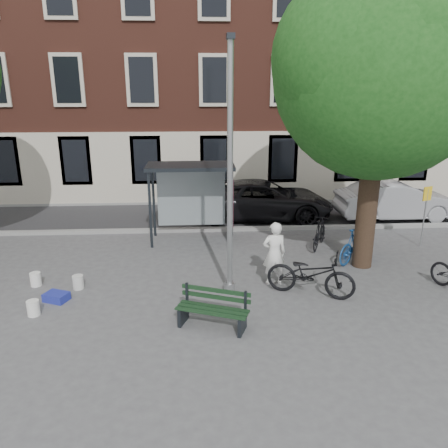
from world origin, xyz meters
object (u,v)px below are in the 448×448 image
lamppost (230,185)px  notice_sign (426,203)px  bench (213,311)px  car_silver (396,201)px  car_dark (264,200)px  bus_shelter (203,185)px  bike_a (311,274)px  bike_b (356,244)px  painter (274,253)px  bike_d (320,233)px

lamppost → notice_sign: bearing=24.5°
bench → notice_sign: notice_sign is taller
car_silver → notice_sign: 3.22m
car_dark → notice_sign: bearing=-122.4°
bus_shelter → bike_a: bus_shelter is taller
bike_b → bench: bearing=87.6°
bus_shelter → car_dark: bearing=45.4°
lamppost → notice_sign: lamppost is taller
bench → bike_b: bearing=59.7°
car_dark → car_silver: car_silver is taller
painter → bike_d: (1.96, 2.66, -0.36)m
bike_b → bike_d: size_ratio=1.09×
bike_a → notice_sign: 5.66m
painter → notice_sign: (5.32, 2.55, 0.62)m
bike_d → notice_sign: size_ratio=0.82×
lamppost → notice_sign: (6.52, 2.98, -1.31)m
bus_shelter → bench: size_ratio=1.73×
lamppost → bike_b: (3.92, 1.85, -2.25)m
car_silver → bench: bearing=135.0°
lamppost → bus_shelter: size_ratio=2.14×
car_dark → bike_a: bearing=-173.5°
bike_a → car_dark: (-0.16, 6.88, 0.18)m
bench → car_silver: 10.77m
painter → bike_b: 3.08m
bus_shelter → painter: 4.23m
bus_shelter → notice_sign: (7.13, -1.13, -0.45)m
bike_b → notice_sign: (2.60, 1.13, 0.94)m
car_dark → car_silver: size_ratio=1.18×
bike_b → bike_a: bearing=97.3°
car_dark → bike_b: bearing=-151.1°
lamppost → bike_b: size_ratio=3.42×
painter → car_dark: size_ratio=0.32×
bike_b → car_silver: bearing=-77.0°
bus_shelter → notice_sign: bearing=-9.0°
painter → car_silver: bearing=-139.7°
bus_shelter → bike_d: 4.15m
painter → notice_sign: bearing=-158.3°
bench → lamppost: bearing=95.0°
lamppost → painter: 2.31m
lamppost → bike_b: bearing=25.3°
bench → car_dark: car_dark is taller
painter → bench: painter is taller
bike_d → car_dark: 3.74m
car_dark → bus_shelter: bearing=140.5°
painter → car_silver: 8.09m
bus_shelter → car_silver: size_ratio=0.62×
painter → bench: 2.73m
bike_a → car_silver: 8.11m
car_silver → bike_d: bearing=126.8°
lamppost → car_dark: lamppost is taller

